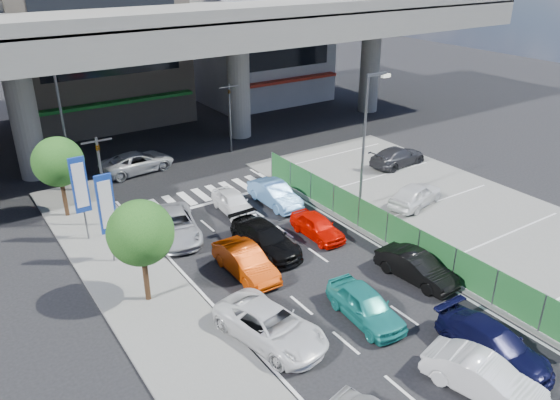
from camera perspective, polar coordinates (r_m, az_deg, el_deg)
ground at (r=24.99m, az=5.26°, el=-9.71°), size 120.00×120.00×0.00m
parking_lot at (r=33.22m, az=18.07°, el=-1.60°), size 12.00×28.00×0.06m
sidewalk_left at (r=25.07m, az=-13.55°, el=-10.10°), size 4.00×30.00×0.12m
fence_run at (r=28.30m, az=12.50°, el=-3.67°), size 0.16×22.00×1.80m
expressway at (r=40.41m, az=-14.88°, el=16.41°), size 64.00×14.00×10.75m
building_center at (r=50.96m, az=-19.12°, el=16.05°), size 14.00×10.90×15.00m
building_east at (r=56.59m, az=-2.30°, el=16.53°), size 12.00×10.90×12.00m
traffic_light_left at (r=30.43m, az=-18.36°, el=3.96°), size 1.60×1.24×5.20m
traffic_light_right at (r=40.82m, az=-5.31°, el=10.26°), size 1.60×1.24×5.20m
street_lamp_right at (r=31.30m, az=9.07°, el=7.12°), size 1.65×0.22×8.00m
street_lamp_left at (r=35.74m, az=-21.54°, el=7.92°), size 1.65×0.22×8.00m
signboard_near at (r=26.92m, az=-17.67°, el=-0.68°), size 0.80×0.14×4.70m
signboard_far at (r=29.52m, az=-20.15°, el=1.23°), size 0.80×0.14×4.70m
tree_near at (r=23.37m, az=-14.36°, el=-3.37°), size 2.80×2.80×4.80m
tree_far at (r=32.60m, az=-22.18°, el=3.70°), size 2.80×2.80×4.80m
hatch_white_back_mid at (r=20.95m, az=20.51°, el=-16.98°), size 2.48×4.42×1.38m
minivan_navy_back at (r=22.52m, az=21.41°, el=-13.88°), size 1.94×4.66×1.35m
sedan_white_mid_left at (r=21.91m, az=-1.00°, el=-12.98°), size 3.26×5.33×1.38m
taxi_teal_mid at (r=23.27m, az=8.92°, el=-10.78°), size 1.97×4.17×1.38m
hatch_black_mid_right at (r=26.26m, az=14.05°, el=-6.83°), size 1.78×4.15×1.33m
taxi_orange_left at (r=25.91m, az=-3.62°, el=-6.46°), size 1.49×4.20×1.38m
sedan_black_mid at (r=27.81m, az=-1.54°, el=-4.06°), size 2.05×4.80×1.38m
taxi_orange_right at (r=29.25m, az=3.93°, el=-2.75°), size 1.46×3.61×1.23m
wagon_silver_front_left at (r=29.65m, az=-10.93°, el=-2.61°), size 3.40×5.37×1.38m
sedan_white_front_mid at (r=31.96m, az=-4.90°, el=-0.24°), size 1.75×3.83×1.27m
kei_truck_front_right at (r=32.77m, az=-0.54°, el=0.62°), size 1.49×4.20×1.38m
crossing_wagon_silver at (r=39.03m, az=-14.67°, el=3.86°), size 5.23×2.80×1.40m
parked_sedan_white at (r=33.53m, az=13.97°, el=0.57°), size 4.43×2.64×1.41m
parked_sedan_dgrey at (r=39.64m, az=12.19°, el=4.48°), size 4.69×2.22×1.32m
traffic_cone at (r=30.89m, az=8.28°, el=-1.88°), size 0.33×0.33×0.64m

